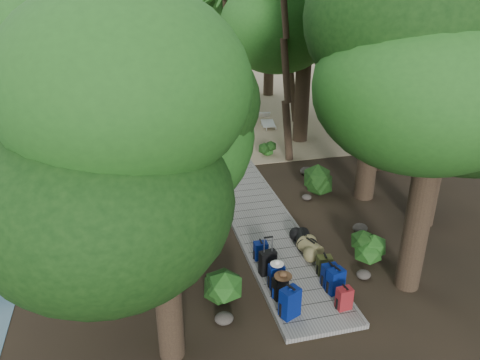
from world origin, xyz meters
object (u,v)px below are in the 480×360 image
object	(u,v)px
suitcase_on_boardwalk	(268,263)
backpack_left_c	(276,275)
backpack_left_a	(290,301)
kayak	(150,126)
backpack_left_b	(280,287)
backpack_right_c	(330,274)
backpack_right_b	(336,280)
duffel_right_khaki	(310,248)
duffel_right_black	(303,240)
backpack_left_d	(261,250)
lone_suitcase_on_sand	(225,137)
backpack_right_d	(324,264)
backpack_right_a	(344,297)
sun_lounger	(268,121)

from	to	relation	value
suitcase_on_boardwalk	backpack_left_c	bearing A→B (deg)	-94.39
backpack_left_a	kayak	bearing A→B (deg)	74.81
backpack_left_a	backpack_left_b	world-z (taller)	backpack_left_a
backpack_left_c	backpack_right_c	xyz separation A→B (m)	(1.33, -0.28, -0.02)
backpack_right_b	kayak	world-z (taller)	backpack_right_b
duffel_right_khaki	duffel_right_black	world-z (taller)	duffel_right_khaki
backpack_left_d	lone_suitcase_on_sand	size ratio (longest dim) A/B	0.91
backpack_left_d	backpack_right_d	bearing A→B (deg)	-34.97
backpack_right_a	backpack_right_c	distance (m)	0.91
backpack_right_c	duffel_right_khaki	bearing A→B (deg)	86.95
backpack_right_b	lone_suitcase_on_sand	world-z (taller)	backpack_right_b
backpack_right_c	backpack_right_a	bearing A→B (deg)	-93.76
backpack_left_a	duffel_right_black	distance (m)	3.07
suitcase_on_boardwalk	lone_suitcase_on_sand	distance (m)	10.41
suitcase_on_boardwalk	sun_lounger	distance (m)	12.85
duffel_right_khaki	backpack_left_b	bearing A→B (deg)	-150.15
backpack_left_c	sun_lounger	size ratio (longest dim) A/B	0.36
duffel_right_khaki	suitcase_on_boardwalk	xyz separation A→B (m)	(-1.42, -0.55, 0.11)
backpack_left_a	backpack_right_d	xyz separation A→B (m)	(1.45, 1.35, -0.13)
backpack_right_b	sun_lounger	bearing A→B (deg)	66.16
backpack_left_c	backpack_right_b	distance (m)	1.47
backpack_right_b	duffel_right_black	distance (m)	2.18
backpack_left_d	suitcase_on_boardwalk	size ratio (longest dim) A/B	0.84
backpack_right_d	suitcase_on_boardwalk	xyz separation A→B (m)	(-1.46, 0.36, 0.05)
duffel_right_khaki	kayak	world-z (taller)	duffel_right_khaki
backpack_left_d	backpack_right_a	world-z (taller)	backpack_right_a
backpack_left_b	backpack_left_c	distance (m)	0.44
backpack_left_b	duffel_right_black	size ratio (longest dim) A/B	0.92
backpack_right_a	duffel_right_khaki	bearing A→B (deg)	82.66
backpack_right_a	backpack_left_a	bearing A→B (deg)	171.60
backpack_right_a	duffel_right_khaki	distance (m)	2.32
backpack_right_b	duffel_right_khaki	xyz separation A→B (m)	(0.02, 1.70, -0.14)
backpack_right_c	sun_lounger	xyz separation A→B (m)	(2.44, 13.13, -0.11)
sun_lounger	lone_suitcase_on_sand	bearing A→B (deg)	-133.64
backpack_left_d	sun_lounger	bearing A→B (deg)	73.66
backpack_left_a	backpack_right_c	distance (m)	1.61
backpack_left_c	duffel_right_khaki	size ratio (longest dim) A/B	1.04
duffel_right_khaki	kayak	bearing A→B (deg)	87.28
backpack_left_b	sun_lounger	world-z (taller)	backpack_left_b
backpack_left_b	backpack_right_d	xyz separation A→B (m)	(1.46, 0.66, -0.04)
backpack_left_b	duffel_right_black	xyz separation A→B (m)	(1.40, 2.05, -0.10)
duffel_right_khaki	duffel_right_black	bearing A→B (deg)	74.25
backpack_left_c	kayak	size ratio (longest dim) A/B	0.24
duffel_right_black	sun_lounger	xyz separation A→B (m)	(2.42, 11.24, -0.00)
backpack_right_d	backpack_left_a	bearing A→B (deg)	-130.00
duffel_right_khaki	backpack_right_b	bearing A→B (deg)	-108.58
duffel_right_khaki	suitcase_on_boardwalk	size ratio (longest dim) A/B	1.00
backpack_left_d	lone_suitcase_on_sand	distance (m)	9.69
backpack_left_a	suitcase_on_boardwalk	xyz separation A→B (m)	(-0.01, 1.70, -0.08)
backpack_left_b	sun_lounger	size ratio (longest dim) A/B	0.33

